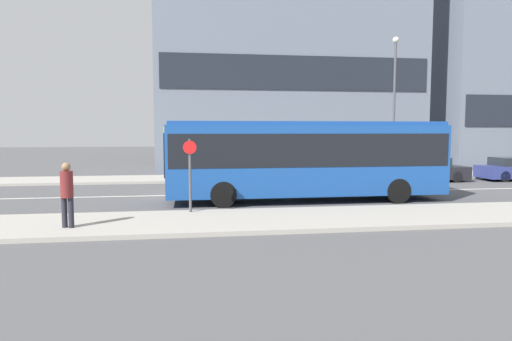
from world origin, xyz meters
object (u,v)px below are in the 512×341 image
(parked_car_0, at_px, (425,170))
(pedestrian_near_stop, at_px, (67,191))
(city_bus, at_px, (306,155))
(street_lamp, at_px, (394,94))
(bus_stop_sign, at_px, (190,169))

(parked_car_0, xyz_separation_m, pedestrian_near_stop, (-16.26, -10.34, 0.54))
(city_bus, height_order, pedestrian_near_stop, city_bus)
(pedestrian_near_stop, xyz_separation_m, street_lamp, (15.14, 12.05, 3.76))
(pedestrian_near_stop, distance_m, street_lamp, 19.71)
(pedestrian_near_stop, relative_size, bus_stop_sign, 0.75)
(city_bus, height_order, parked_car_0, city_bus)
(city_bus, distance_m, pedestrian_near_stop, 9.16)
(parked_car_0, relative_size, street_lamp, 0.55)
(city_bus, relative_size, parked_car_0, 2.50)
(bus_stop_sign, bearing_deg, city_bus, 29.44)
(bus_stop_sign, bearing_deg, parked_car_0, 33.07)
(street_lamp, bearing_deg, bus_stop_sign, -139.36)
(street_lamp, bearing_deg, pedestrian_near_stop, -141.49)
(pedestrian_near_stop, bearing_deg, street_lamp, 56.99)
(bus_stop_sign, height_order, street_lamp, street_lamp)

